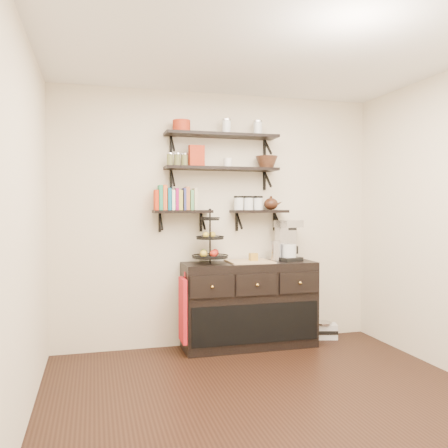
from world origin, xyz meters
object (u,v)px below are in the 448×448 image
(sideboard, at_px, (249,304))
(fruit_stand, at_px, (210,245))
(radio, at_px, (323,330))
(coffee_maker, at_px, (287,241))

(sideboard, distance_m, fruit_stand, 0.76)
(radio, bearing_deg, coffee_maker, -157.56)
(coffee_maker, bearing_deg, sideboard, 165.60)
(sideboard, relative_size, coffee_maker, 3.18)
(sideboard, relative_size, fruit_stand, 2.60)
(fruit_stand, bearing_deg, coffee_maker, 1.71)
(sideboard, xyz_separation_m, coffee_maker, (0.44, 0.03, 0.66))
(sideboard, xyz_separation_m, radio, (0.90, 0.08, -0.36))
(fruit_stand, height_order, coffee_maker, fruit_stand)
(fruit_stand, relative_size, coffee_maker, 1.23)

